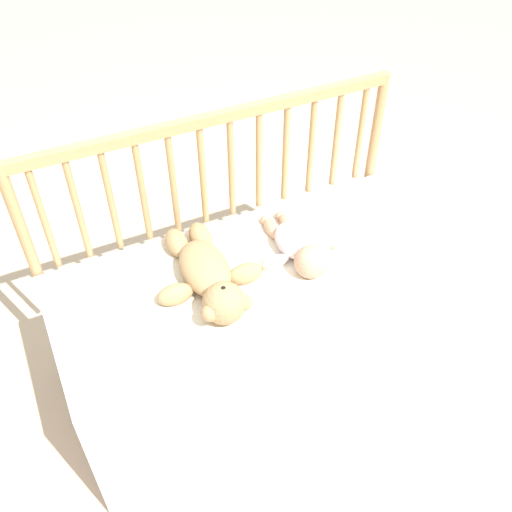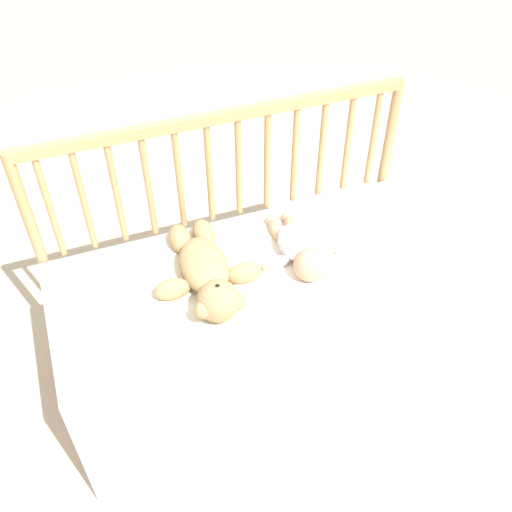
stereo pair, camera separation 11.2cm
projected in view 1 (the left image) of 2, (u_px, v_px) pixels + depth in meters
ground_plane at (257, 373)px, 2.24m from camera, size 12.00×12.00×0.00m
crib_mattress at (258, 327)px, 2.05m from camera, size 1.33×0.59×0.56m
crib_rail at (218, 186)px, 1.97m from camera, size 1.33×0.04×0.97m
blanket at (247, 270)px, 1.86m from camera, size 0.83×0.51×0.01m
teddy_bear at (208, 275)px, 1.77m from camera, size 0.35×0.47×0.13m
baby at (297, 246)px, 1.89m from camera, size 0.30×0.36×0.11m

